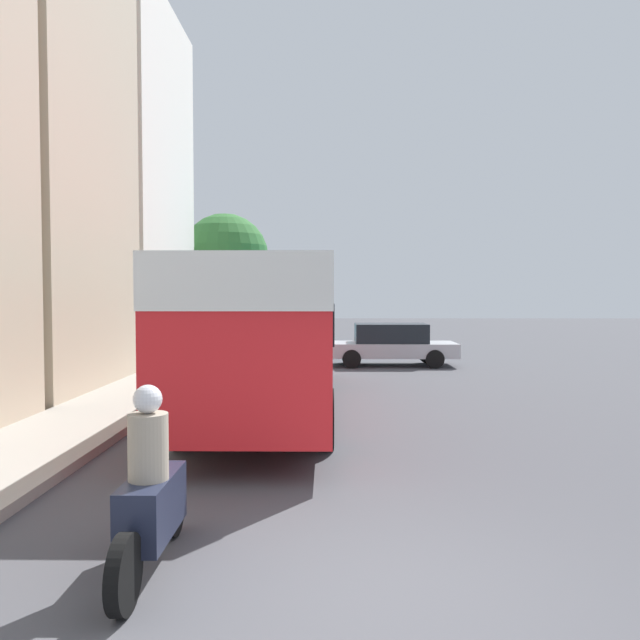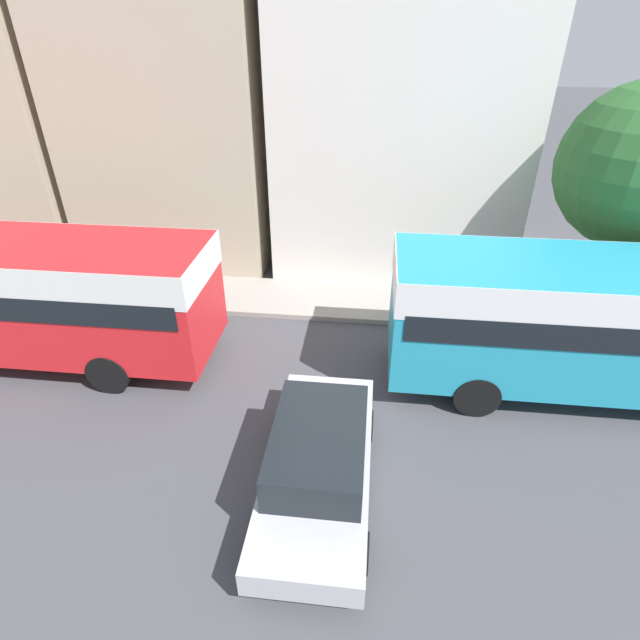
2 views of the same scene
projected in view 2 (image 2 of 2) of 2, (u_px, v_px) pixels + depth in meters
building_midblock at (171, 58)px, 15.72m from camera, size 5.68×6.18×12.63m
building_far_terrace at (405, 49)px, 14.69m from camera, size 5.26×7.51×13.23m
bus_following at (628, 314)px, 10.64m from camera, size 2.66×10.02×3.15m
car_crossing at (319, 459)px, 8.84m from camera, size 4.59×1.89×1.49m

